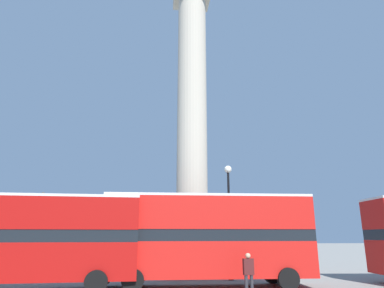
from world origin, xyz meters
The scene contains 7 objects.
ground_plane centered at (0.00, 0.00, 0.00)m, with size 200.00×200.00×0.00m, color gray.
monument_column centered at (0.00, 0.00, 9.02)m, with size 4.86×4.86×23.11m.
bus_b centered at (-9.02, -6.40, 2.36)m, with size 11.45×3.16×4.26m.
bus_c centered at (0.14, -5.97, 2.44)m, with size 10.25×3.02×4.43m.
equestrian_statue centered at (-10.89, 3.34, 1.46)m, with size 4.40×3.98×5.61m.
street_lamp centered at (1.86, -3.27, 3.81)m, with size 0.44×0.44×6.61m.
pedestrian_near_lamp centered at (1.43, -8.60, 0.96)m, with size 0.47×0.23×1.71m.
Camera 1 is at (-2.67, -23.57, 2.39)m, focal length 32.00 mm.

